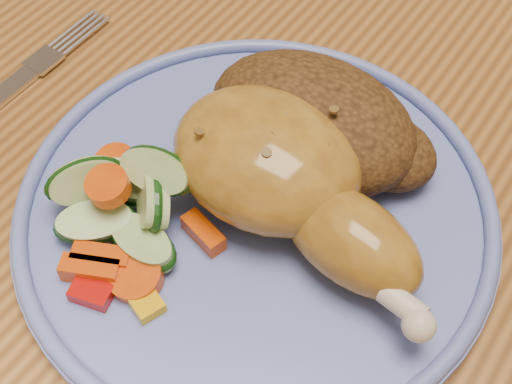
{
  "coord_description": "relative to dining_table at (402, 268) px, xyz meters",
  "views": [
    {
      "loc": [
        0.06,
        -0.28,
        1.12
      ],
      "look_at": [
        -0.08,
        -0.07,
        0.78
      ],
      "focal_mm": 50.0,
      "sensor_mm": 36.0,
      "label": 1
    }
  ],
  "objects": [
    {
      "name": "plate",
      "position": [
        -0.08,
        -0.07,
        0.09
      ],
      "size": [
        0.3,
        0.3,
        0.01
      ],
      "primitive_type": "cylinder",
      "color": "#5B6CB8",
      "rests_on": "dining_table"
    },
    {
      "name": "chicken_leg",
      "position": [
        -0.07,
        -0.06,
        0.13
      ],
      "size": [
        0.19,
        0.1,
        0.06
      ],
      "color": "#A77423",
      "rests_on": "plate"
    },
    {
      "name": "dining_table",
      "position": [
        0.0,
        0.0,
        0.0
      ],
      "size": [
        0.9,
        1.4,
        0.75
      ],
      "color": "#925B27",
      "rests_on": "ground"
    },
    {
      "name": "fork",
      "position": [
        -0.29,
        -0.09,
        0.09
      ],
      "size": [
        0.02,
        0.18,
        0.0
      ],
      "color": "silver",
      "rests_on": "dining_table"
    },
    {
      "name": "rice_pilaf",
      "position": [
        -0.08,
        -0.01,
        0.12
      ],
      "size": [
        0.15,
        0.1,
        0.06
      ],
      "color": "#4F3013",
      "rests_on": "plate"
    },
    {
      "name": "plate_rim",
      "position": [
        -0.08,
        -0.07,
        0.1
      ],
      "size": [
        0.3,
        0.3,
        0.01
      ],
      "primitive_type": "torus",
      "color": "#5B6CB8",
      "rests_on": "plate"
    },
    {
      "name": "vegetable_pile",
      "position": [
        -0.14,
        -0.12,
        0.11
      ],
      "size": [
        0.11,
        0.11,
        0.05
      ],
      "color": "#A50A05",
      "rests_on": "plate"
    }
  ]
}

